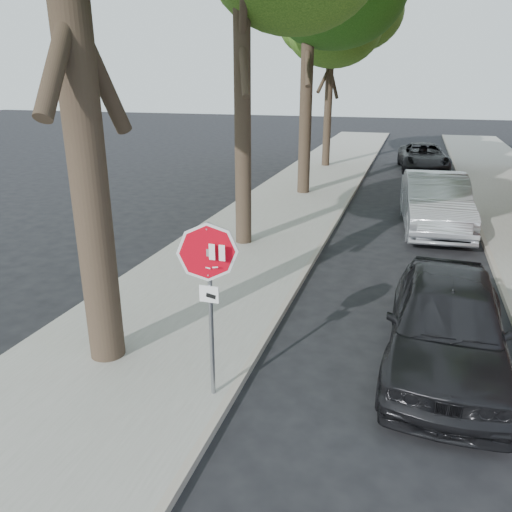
{
  "coord_description": "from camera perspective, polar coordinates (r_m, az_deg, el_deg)",
  "views": [
    {
      "loc": [
        1.76,
        -5.76,
        4.47
      ],
      "look_at": [
        -0.28,
        0.74,
        2.05
      ],
      "focal_mm": 35.0,
      "sensor_mm": 36.0,
      "label": 1
    }
  ],
  "objects": [
    {
      "name": "car_d",
      "position": [
        27.61,
        18.59,
        10.67
      ],
      "size": [
        2.78,
        5.13,
        1.37
      ],
      "primitive_type": "imported",
      "rotation": [
        0.0,
        0.0,
        0.11
      ],
      "color": "black",
      "rests_on": "ground"
    },
    {
      "name": "curb_left",
      "position": [
        18.43,
        10.02,
        5.42
      ],
      "size": [
        0.12,
        55.0,
        0.13
      ],
      "primitive_type": "cube",
      "color": "#9E9384",
      "rests_on": "ground"
    },
    {
      "name": "car_a",
      "position": [
        8.63,
        21.03,
        -7.14
      ],
      "size": [
        2.0,
        4.65,
        1.57
      ],
      "primitive_type": "imported",
      "rotation": [
        0.0,
        0.0,
        -0.03
      ],
      "color": "black",
      "rests_on": "ground"
    },
    {
      "name": "ground",
      "position": [
        7.5,
        0.35,
        -17.02
      ],
      "size": [
        120.0,
        120.0,
        0.0
      ],
      "primitive_type": "plane",
      "color": "black",
      "rests_on": "ground"
    },
    {
      "name": "curb_right",
      "position": [
        18.43,
        23.71,
        4.05
      ],
      "size": [
        0.12,
        55.0,
        0.13
      ],
      "primitive_type": "cube",
      "color": "#9E9384",
      "rests_on": "ground"
    },
    {
      "name": "sidewalk_left",
      "position": [
        18.79,
        3.79,
        5.93
      ],
      "size": [
        4.0,
        55.0,
        0.12
      ],
      "primitive_type": "cube",
      "color": "gray",
      "rests_on": "ground"
    },
    {
      "name": "stop_sign",
      "position": [
        6.73,
        -5.4,
        -2.53
      ],
      "size": [
        0.76,
        0.34,
        2.61
      ],
      "color": "gray",
      "rests_on": "sidewalk_left"
    },
    {
      "name": "tree_far",
      "position": [
        27.38,
        8.68,
        25.09
      ],
      "size": [
        5.29,
        4.91,
        9.33
      ],
      "color": "black",
      "rests_on": "sidewalk_left"
    },
    {
      "name": "car_b",
      "position": [
        16.55,
        19.77,
        5.77
      ],
      "size": [
        2.24,
        5.33,
        1.71
      ],
      "primitive_type": "imported",
      "rotation": [
        0.0,
        0.0,
        0.08
      ],
      "color": "#A9ABB1",
      "rests_on": "ground"
    }
  ]
}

